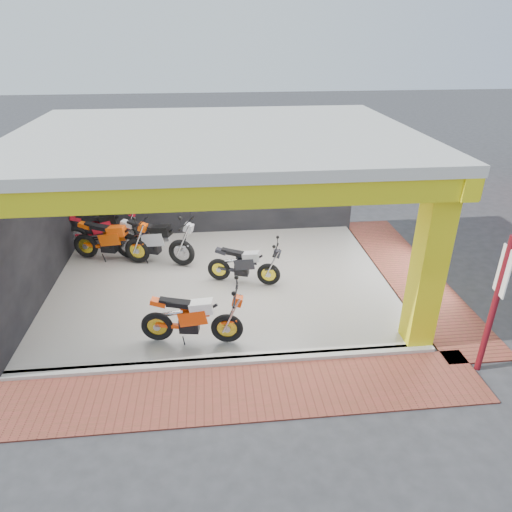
{
  "coord_description": "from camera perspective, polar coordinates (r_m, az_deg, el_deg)",
  "views": [
    {
      "loc": [
        -0.15,
        -7.76,
        5.6
      ],
      "look_at": [
        0.82,
        1.63,
        0.9
      ],
      "focal_mm": 32.0,
      "sensor_mm": 36.0,
      "label": 1
    }
  ],
  "objects": [
    {
      "name": "moto_row_b",
      "position": [
        11.67,
        -9.4,
        1.96
      ],
      "size": [
        2.54,
        1.7,
        1.46
      ],
      "primitive_type": null,
      "rotation": [
        0.0,
        0.0,
        -0.38
      ],
      "color": "#A9ABB1",
      "rests_on": "showroom_floor"
    },
    {
      "name": "floor_kerb",
      "position": [
        8.73,
        -3.67,
        -13.06
      ],
      "size": [
        8.0,
        0.2,
        0.1
      ],
      "primitive_type": "cube",
      "color": "silver",
      "rests_on": "ground"
    },
    {
      "name": "back_wall",
      "position": [
        13.42,
        -5.08,
        9.71
      ],
      "size": [
        8.2,
        0.2,
        3.5
      ],
      "primitive_type": "cube",
      "color": "black",
      "rests_on": "ground"
    },
    {
      "name": "showroom_floor",
      "position": [
        11.23,
        -4.37,
        -3.23
      ],
      "size": [
        8.0,
        6.0,
        0.1
      ],
      "primitive_type": "cube",
      "color": "silver",
      "rests_on": "ground"
    },
    {
      "name": "moto_row_c",
      "position": [
        12.07,
        -14.78,
        2.06
      ],
      "size": [
        2.4,
        1.46,
        1.38
      ],
      "primitive_type": null,
      "rotation": [
        0.0,
        0.0,
        -0.3
      ],
      "color": "#DF4B09",
      "rests_on": "showroom_floor"
    },
    {
      "name": "header_beam_right",
      "position": [
        10.85,
        17.2,
        13.1
      ],
      "size": [
        0.3,
        6.4,
        0.4
      ],
      "primitive_type": "cube",
      "color": "yellow",
      "rests_on": "corner_column"
    },
    {
      "name": "header_beam_front",
      "position": [
        7.14,
        -4.43,
        7.61
      ],
      "size": [
        8.4,
        0.3,
        0.4
      ],
      "primitive_type": "cube",
      "color": "yellow",
      "rests_on": "corner_column"
    },
    {
      "name": "showroom_ceiling",
      "position": [
        9.96,
        -5.09,
        14.8
      ],
      "size": [
        8.4,
        6.4,
        0.2
      ],
      "primitive_type": "cube",
      "color": "beige",
      "rests_on": "corner_column"
    },
    {
      "name": "corner_column",
      "position": [
        8.9,
        20.79,
        -1.03
      ],
      "size": [
        0.5,
        0.5,
        3.5
      ],
      "primitive_type": "cube",
      "color": "yellow",
      "rests_on": "ground"
    },
    {
      "name": "moto_row_a",
      "position": [
        10.68,
        1.61,
        -1.01
      ],
      "size": [
        2.0,
        1.23,
        1.15
      ],
      "primitive_type": null,
      "rotation": [
        0.0,
        0.0,
        -0.3
      ],
      "color": "black",
      "rests_on": "showroom_floor"
    },
    {
      "name": "moto_hero",
      "position": [
        8.74,
        -3.7,
        -7.37
      ],
      "size": [
        2.19,
        1.08,
        1.28
      ],
      "primitive_type": null,
      "rotation": [
        0.0,
        0.0,
        -0.15
      ],
      "color": "#FF440A",
      "rests_on": "showroom_floor"
    },
    {
      "name": "paver_front",
      "position": [
        8.17,
        -3.41,
        -16.72
      ],
      "size": [
        9.0,
        1.4,
        0.03
      ],
      "primitive_type": "cube",
      "color": "brown",
      "rests_on": "ground"
    },
    {
      "name": "left_wall",
      "position": [
        11.21,
        -26.16,
        3.59
      ],
      "size": [
        0.2,
        6.2,
        3.5
      ],
      "primitive_type": "cube",
      "color": "black",
      "rests_on": "ground"
    },
    {
      "name": "moto_row_d",
      "position": [
        13.23,
        -15.96,
        3.89
      ],
      "size": [
        2.16,
        0.93,
        1.29
      ],
      "primitive_type": null,
      "rotation": [
        0.0,
        0.0,
        0.07
      ],
      "color": "red",
      "rests_on": "showroom_floor"
    },
    {
      "name": "ground",
      "position": [
        9.57,
        -3.94,
        -9.41
      ],
      "size": [
        80.0,
        80.0,
        0.0
      ],
      "primitive_type": "plane",
      "color": "#2D2D30",
      "rests_on": "ground"
    },
    {
      "name": "paver_right",
      "position": [
        12.28,
        18.62,
        -2.08
      ],
      "size": [
        1.4,
        7.0,
        0.03
      ],
      "primitive_type": "cube",
      "color": "brown",
      "rests_on": "ground"
    },
    {
      "name": "signpost",
      "position": [
        8.78,
        27.77,
        -4.98
      ],
      "size": [
        0.11,
        0.37,
        2.68
      ],
      "rotation": [
        0.0,
        0.0,
        -0.13
      ],
      "color": "maroon",
      "rests_on": "ground"
    }
  ]
}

